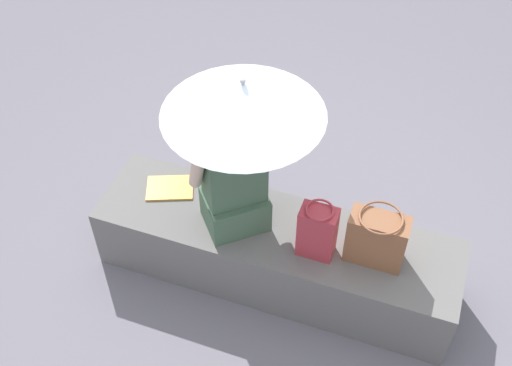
{
  "coord_description": "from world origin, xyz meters",
  "views": [
    {
      "loc": [
        0.68,
        -2.23,
        3.26
      ],
      "look_at": [
        -0.12,
        -0.01,
        0.79
      ],
      "focal_mm": 44.68,
      "sensor_mm": 36.0,
      "label": 1
    }
  ],
  "objects_px": {
    "handbag_black": "(317,231)",
    "person_seated": "(234,174)",
    "magazine": "(170,188)",
    "tote_bag_canvas": "(377,238)",
    "parasol": "(243,99)"
  },
  "relations": [
    {
      "from": "person_seated",
      "to": "parasol",
      "type": "height_order",
      "value": "parasol"
    },
    {
      "from": "handbag_black",
      "to": "tote_bag_canvas",
      "type": "height_order",
      "value": "handbag_black"
    },
    {
      "from": "person_seated",
      "to": "handbag_black",
      "type": "distance_m",
      "value": 0.54
    },
    {
      "from": "person_seated",
      "to": "handbag_black",
      "type": "height_order",
      "value": "person_seated"
    },
    {
      "from": "handbag_black",
      "to": "person_seated",
      "type": "bearing_deg",
      "value": 173.98
    },
    {
      "from": "parasol",
      "to": "magazine",
      "type": "height_order",
      "value": "parasol"
    },
    {
      "from": "parasol",
      "to": "tote_bag_canvas",
      "type": "height_order",
      "value": "parasol"
    },
    {
      "from": "person_seated",
      "to": "tote_bag_canvas",
      "type": "relative_size",
      "value": 2.64
    },
    {
      "from": "parasol",
      "to": "person_seated",
      "type": "bearing_deg",
      "value": -119.87
    },
    {
      "from": "person_seated",
      "to": "tote_bag_canvas",
      "type": "bearing_deg",
      "value": 0.86
    },
    {
      "from": "person_seated",
      "to": "tote_bag_canvas",
      "type": "height_order",
      "value": "person_seated"
    },
    {
      "from": "handbag_black",
      "to": "tote_bag_canvas",
      "type": "xyz_separation_m",
      "value": [
        0.31,
        0.06,
        -0.0
      ]
    },
    {
      "from": "tote_bag_canvas",
      "to": "parasol",
      "type": "bearing_deg",
      "value": 176.22
    },
    {
      "from": "magazine",
      "to": "tote_bag_canvas",
      "type": "bearing_deg",
      "value": -26.46
    },
    {
      "from": "tote_bag_canvas",
      "to": "magazine",
      "type": "xyz_separation_m",
      "value": [
        -1.27,
        0.1,
        -0.16
      ]
    }
  ]
}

